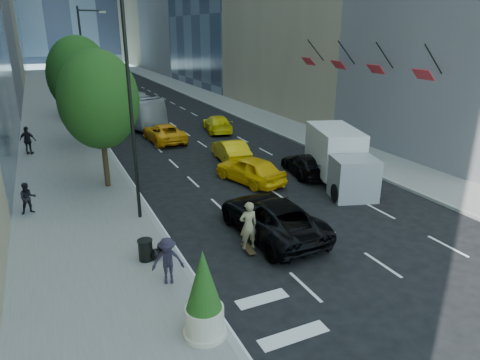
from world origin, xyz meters
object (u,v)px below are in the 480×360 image
black_sedan_lincoln (272,217)px  skateboarder (248,229)px  black_sedan_mercedes (305,164)px  box_truck (339,157)px  trash_can (146,250)px  city_bus (122,108)px  planter_shrub (204,296)px

black_sedan_lincoln → skateboarder: bearing=28.5°
black_sedan_mercedes → box_truck: bearing=122.6°
box_truck → trash_can: box_truck is taller
city_bus → box_truck: 23.56m
trash_can → planter_shrub: bearing=-83.5°
skateboarder → box_truck: 9.78m
city_bus → planter_shrub: city_bus is taller
black_sedan_lincoln → planter_shrub: bearing=43.2°
city_bus → planter_shrub: bearing=-116.2°
skateboarder → black_sedan_lincoln: size_ratio=0.34×
skateboarder → black_sedan_lincoln: 1.84m
skateboarder → black_sedan_lincoln: skateboarder is taller
black_sedan_lincoln → box_truck: 7.96m
black_sedan_mercedes → trash_can: bearing=39.5°
trash_can → planter_shrub: (0.56, -4.93, 0.90)m
black_sedan_mercedes → city_bus: bearing=-59.8°
box_truck → black_sedan_lincoln: bearing=-130.0°
black_sedan_mercedes → trash_can: size_ratio=5.50×
black_sedan_mercedes → box_truck: box_truck is taller
box_truck → trash_can: 13.04m
planter_shrub → skateboarder: bearing=50.5°
box_truck → city_bus: bearing=128.5°
box_truck → trash_can: (-12.25, -4.35, -1.01)m
black_sedan_mercedes → box_truck: size_ratio=0.65×
trash_can → skateboarder: bearing=-11.5°
black_sedan_mercedes → trash_can: (-11.36, -6.47, -0.09)m
black_sedan_mercedes → planter_shrub: bearing=56.4°
black_sedan_mercedes → planter_shrub: planter_shrub is taller
city_bus → box_truck: (8.29, -22.06, 0.02)m
skateboarder → city_bus: (0.00, 27.21, 0.53)m
black_sedan_lincoln → trash_can: black_sedan_lincoln is taller
box_truck → planter_shrub: (-11.69, -9.28, -0.11)m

